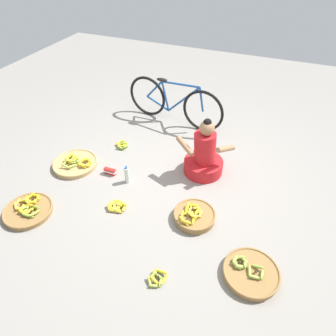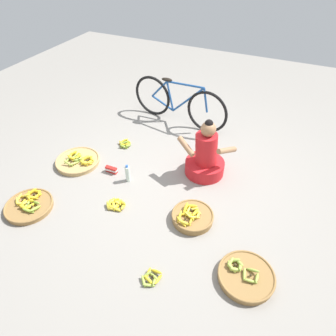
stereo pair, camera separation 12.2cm
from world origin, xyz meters
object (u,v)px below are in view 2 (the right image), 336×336
Objects in this scene: banana_basket_near_bicycle at (192,216)px; banana_basket_front_right at (29,205)px; banana_basket_back_center at (78,161)px; loose_bananas_back_right at (115,205)px; loose_bananas_front_center at (151,278)px; packet_carton_stack at (111,170)px; banana_basket_near_vendor at (246,276)px; loose_bananas_back_left at (125,144)px; vendor_woman_front at (205,157)px; water_bottle at (128,174)px; bicycle_leaning at (178,103)px.

banana_basket_front_right is at bearing -160.87° from banana_basket_near_bicycle.
banana_basket_near_bicycle is 0.79× the size of banana_basket_back_center.
loose_bananas_back_right is at bearing 25.79° from banana_basket_front_right.
packet_carton_stack reaches higher than loose_bananas_front_center.
banana_basket_near_vendor reaches higher than loose_bananas_back_left.
vendor_woman_front is at bearing 53.69° from loose_bananas_back_right.
vendor_woman_front is 1.58m from banana_basket_near_vendor.
loose_bananas_front_center is at bearing -50.96° from water_bottle.
loose_bananas_front_center is at bearing -52.75° from loose_bananas_back_left.
water_bottle is at bearing -55.97° from loose_bananas_back_left.
bicycle_leaning is 3.11× the size of banana_basket_near_vendor.
banana_basket_near_vendor is at bearing -16.54° from banana_basket_back_center.
water_bottle reaches higher than banana_basket_front_right.
banana_basket_near_bicycle reaches higher than loose_bananas_front_center.
banana_basket_near_bicycle is at bearing -13.96° from packet_carton_stack.
water_bottle is at bearing -1.41° from banana_basket_back_center.
banana_basket_front_right is at bearing -103.49° from loose_bananas_back_left.
vendor_woman_front reaches higher than banana_basket_front_right.
water_bottle is (-1.72, 0.73, 0.07)m from banana_basket_near_vendor.
loose_bananas_back_right is at bearing 141.23° from loose_bananas_front_center.
banana_basket_back_center is 2.55× the size of loose_bananas_back_left.
vendor_woman_front is 2.23m from banana_basket_front_right.
banana_basket_front_right is 1.01m from loose_bananas_back_right.
banana_basket_near_bicycle is at bearing 83.87° from loose_bananas_front_center.
banana_basket_back_center is 1.03m from loose_bananas_back_right.
banana_basket_near_bicycle reaches higher than loose_bananas_back_right.
banana_basket_back_center is 0.83m from water_bottle.
water_bottle is at bearing 129.04° from loose_bananas_front_center.
loose_bananas_front_center is at bearing -154.70° from banana_basket_near_vendor.
banana_basket_back_center is at bearing -161.90° from vendor_woman_front.
bicycle_leaning is 6.54× the size of loose_bananas_back_right.
loose_bananas_back_right is (0.91, -0.48, -0.01)m from banana_basket_back_center.
banana_basket_near_vendor is 0.86m from banana_basket_near_bicycle.
loose_bananas_back_right is at bearing -126.31° from vendor_woman_front.
banana_basket_back_center is at bearing 152.15° from loose_bananas_back_right.
bicycle_leaning is 10.24× the size of packet_carton_stack.
loose_bananas_back_right reaches higher than loose_bananas_front_center.
vendor_woman_front is 1.50× the size of banana_basket_near_vendor.
banana_basket_near_bicycle is at bearing -15.28° from water_bottle.
loose_bananas_front_center is at bearing -44.24° from packet_carton_stack.
loose_bananas_front_center is 0.86× the size of water_bottle.
banana_basket_near_bicycle is 1.84m from banana_basket_back_center.
banana_basket_front_right is 2.35× the size of loose_bananas_back_left.
loose_bananas_back_left is at bearing 104.31° from packet_carton_stack.
banana_basket_front_right is 2.15× the size of loose_bananas_back_right.
vendor_woman_front reaches higher than loose_bananas_front_center.
vendor_woman_front is 1.27m from packet_carton_stack.
bicycle_leaning is 3.54× the size of banana_basket_near_bicycle.
loose_bananas_back_right is 1.02× the size of water_bottle.
banana_basket_near_vendor reaches higher than banana_basket_front_right.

